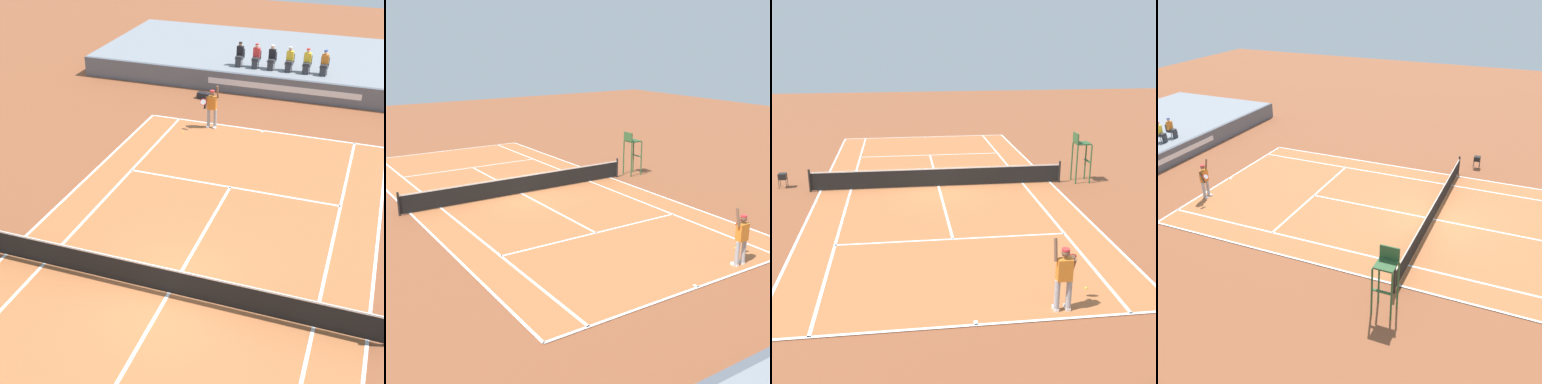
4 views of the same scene
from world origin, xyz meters
The scene contains 7 objects.
ground_plane centered at (0.00, 0.00, 0.00)m, with size 80.00×80.00×0.00m, color brown.
court centered at (0.00, 0.00, 0.01)m, with size 11.08×23.88×0.03m.
net centered at (0.00, 0.00, 0.52)m, with size 11.98×0.10×1.07m.
tennis_player centered at (-2.36, 11.48, 0.99)m, with size 0.76×0.62×2.08m.
tennis_ball centered at (-3.41, 10.44, 0.03)m, with size 0.07×0.07×0.07m, color #D1E533.
umpire_chair centered at (-6.94, 0.00, 1.56)m, with size 0.77×0.77×2.44m.
ball_hopper centered at (7.32, -0.83, 0.57)m, with size 0.36×0.36×0.70m.
Camera 3 is at (1.72, 22.64, 7.06)m, focal length 46.52 mm.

